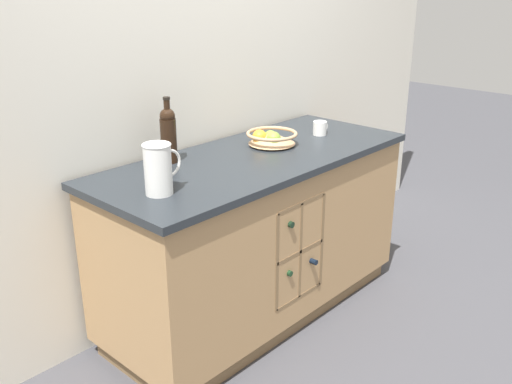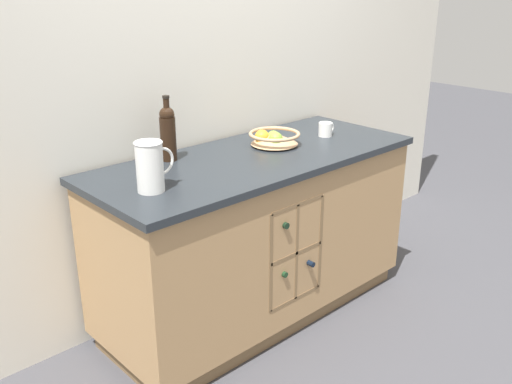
% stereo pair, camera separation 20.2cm
% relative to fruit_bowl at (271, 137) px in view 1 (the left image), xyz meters
% --- Properties ---
extents(ground_plane, '(14.00, 14.00, 0.00)m').
position_rel_fruit_bowl_xyz_m(ground_plane, '(-0.18, -0.06, -0.93)').
color(ground_plane, '#424247').
extents(back_wall, '(4.40, 0.06, 2.55)m').
position_rel_fruit_bowl_xyz_m(back_wall, '(-0.18, 0.33, 0.35)').
color(back_wall, silver).
rests_on(back_wall, ground_plane).
extents(kitchen_island, '(1.72, 0.71, 0.88)m').
position_rel_fruit_bowl_xyz_m(kitchen_island, '(-0.18, -0.06, -0.48)').
color(kitchen_island, brown).
rests_on(kitchen_island, ground_plane).
extents(fruit_bowl, '(0.27, 0.27, 0.08)m').
position_rel_fruit_bowl_xyz_m(fruit_bowl, '(0.00, 0.00, 0.00)').
color(fruit_bowl, tan).
rests_on(fruit_bowl, kitchen_island).
extents(white_pitcher, '(0.18, 0.12, 0.21)m').
position_rel_fruit_bowl_xyz_m(white_pitcher, '(-0.83, -0.13, 0.07)').
color(white_pitcher, white).
rests_on(white_pitcher, kitchen_island).
extents(ceramic_mug, '(0.11, 0.07, 0.08)m').
position_rel_fruit_bowl_xyz_m(ceramic_mug, '(0.34, -0.06, -0.01)').
color(ceramic_mug, white).
rests_on(ceramic_mug, kitchen_island).
extents(standing_wine_bottle, '(0.08, 0.08, 0.31)m').
position_rel_fruit_bowl_xyz_m(standing_wine_bottle, '(-0.54, 0.17, 0.10)').
color(standing_wine_bottle, black).
rests_on(standing_wine_bottle, kitchen_island).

